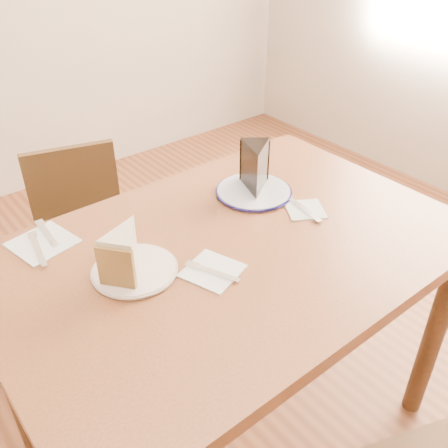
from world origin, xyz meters
TOP-DOWN VIEW (x-y plane):
  - ground at (0.00, 0.00)m, footprint 4.00×4.00m
  - table at (0.00, 0.00)m, footprint 1.20×0.80m
  - chair_far at (-0.13, 0.67)m, footprint 0.46×0.46m
  - plate_cream at (-0.25, 0.06)m, footprint 0.19×0.19m
  - plate_navy at (0.21, 0.16)m, footprint 0.22×0.22m
  - carrot_cake at (-0.26, 0.07)m, footprint 0.14×0.14m
  - chocolate_cake at (0.22, 0.16)m, footprint 0.14×0.15m
  - napkin_cream at (-0.10, -0.05)m, footprint 0.16×0.16m
  - napkin_navy at (0.26, -0.00)m, footprint 0.14×0.14m
  - napkin_spare at (-0.37, 0.30)m, footprint 0.17×0.17m
  - fork_cream at (-0.11, -0.06)m, footprint 0.07×0.13m
  - knife_navy at (0.26, 0.01)m, footprint 0.05×0.17m
  - fork_spare at (-0.35, 0.33)m, footprint 0.02×0.14m
  - knife_spare at (-0.39, 0.28)m, footprint 0.04×0.16m

SIDE VIEW (x-z plane):
  - ground at x=0.00m, z-range 0.00..0.00m
  - chair_far at x=-0.13m, z-range 0.04..0.80m
  - table at x=0.00m, z-range 0.28..1.03m
  - napkin_cream at x=-0.10m, z-range 0.75..0.75m
  - napkin_navy at x=0.26m, z-range 0.75..0.75m
  - napkin_spare at x=-0.37m, z-range 0.75..0.75m
  - plate_cream at x=-0.25m, z-range 0.75..0.76m
  - plate_navy at x=0.21m, z-range 0.75..0.76m
  - fork_cream at x=-0.11m, z-range 0.75..0.76m
  - knife_navy at x=0.26m, z-range 0.75..0.76m
  - fork_spare at x=-0.35m, z-range 0.75..0.76m
  - knife_spare at x=-0.39m, z-range 0.75..0.76m
  - carrot_cake at x=-0.26m, z-range 0.76..0.86m
  - chocolate_cake at x=0.22m, z-range 0.76..0.89m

